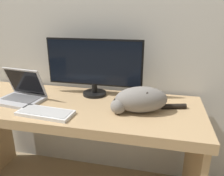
{
  "coord_description": "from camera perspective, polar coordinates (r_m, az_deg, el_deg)",
  "views": [
    {
      "loc": [
        0.53,
        -0.94,
        1.32
      ],
      "look_at": [
        0.26,
        0.28,
        0.88
      ],
      "focal_mm": 35.0,
      "sensor_mm": 36.0,
      "label": 1
    }
  ],
  "objects": [
    {
      "name": "desk",
      "position": [
        1.54,
        -9.17,
        -9.01
      ],
      "size": [
        1.65,
        0.62,
        0.74
      ],
      "color": "tan",
      "rests_on": "ground_plane"
    },
    {
      "name": "laptop",
      "position": [
        1.6,
        -22.52,
        -1.57
      ],
      "size": [
        0.32,
        0.25,
        0.22
      ],
      "rotation": [
        0.0,
        0.0,
        -0.13
      ],
      "color": "#B7B7BC",
      "rests_on": "desk"
    },
    {
      "name": "monitor",
      "position": [
        1.55,
        -4.73,
        5.86
      ],
      "size": [
        0.69,
        0.17,
        0.4
      ],
      "color": "black",
      "rests_on": "desk"
    },
    {
      "name": "wall_back",
      "position": [
        1.7,
        -5.71,
        18.56
      ],
      "size": [
        6.4,
        0.06,
        2.6
      ],
      "color": "silver",
      "rests_on": "ground_plane"
    },
    {
      "name": "external_keyboard",
      "position": [
        1.35,
        -17.01,
        -6.23
      ],
      "size": [
        0.34,
        0.16,
        0.02
      ],
      "rotation": [
        0.0,
        0.0,
        -0.07
      ],
      "color": "white",
      "rests_on": "desk"
    },
    {
      "name": "cat",
      "position": [
        1.32,
        7.35,
        -2.97
      ],
      "size": [
        0.45,
        0.25,
        0.16
      ],
      "rotation": [
        0.0,
        0.0,
        0.27
      ],
      "color": "gray",
      "rests_on": "desk"
    },
    {
      "name": "small_toy",
      "position": [
        1.51,
        10.79,
        -2.51
      ],
      "size": [
        0.04,
        0.04,
        0.04
      ],
      "color": "gold",
      "rests_on": "desk"
    }
  ]
}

